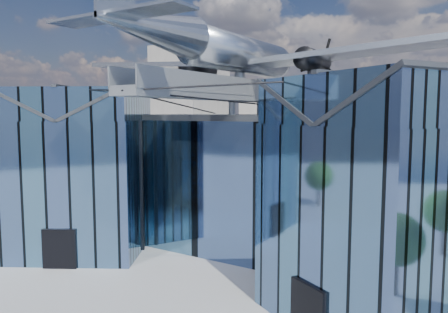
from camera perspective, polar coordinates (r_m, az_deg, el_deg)
The scene contains 4 objects.
ground_plane at distance 28.55m, azimuth -2.22°, elevation -14.88°, with size 120.00×120.00×0.00m, color gray.
museum at distance 32.00m, azimuth 3.66°, elevation -2.38°, with size 32.88×24.50×17.60m.
bg_towers at distance 73.78m, azimuth 21.67°, elevation 5.29°, with size 77.00×24.50×26.00m.
tree_side_w at distance 51.93m, azimuth -26.52°, elevation -1.62°, with size 4.90×4.90×5.84m.
Camera 1 is at (15.17, -22.00, 10.05)m, focal length 35.00 mm.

